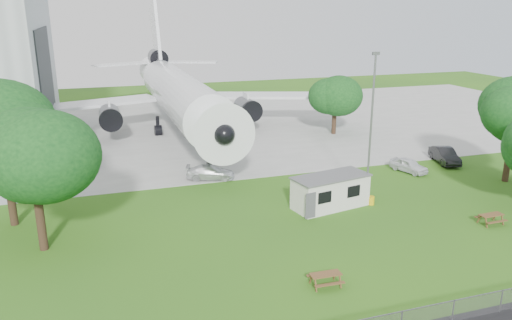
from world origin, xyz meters
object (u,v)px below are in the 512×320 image
object	(u,v)px
site_cabin	(331,191)
picnic_east	(490,224)
picnic_west	(325,286)
airliner	(177,91)

from	to	relation	value
site_cabin	picnic_east	size ratio (longest dim) A/B	3.86
site_cabin	picnic_west	world-z (taller)	site_cabin
site_cabin	picnic_east	xyz separation A→B (m)	(9.74, -6.71, -1.31)
picnic_west	picnic_east	world-z (taller)	same
site_cabin	picnic_west	distance (m)	12.17
picnic_west	picnic_east	distance (m)	15.84
site_cabin	picnic_west	bearing A→B (deg)	-117.45
site_cabin	picnic_east	bearing A→B (deg)	-34.56
site_cabin	picnic_east	world-z (taller)	site_cabin
airliner	picnic_west	xyz separation A→B (m)	(1.50, -40.16, -5.27)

